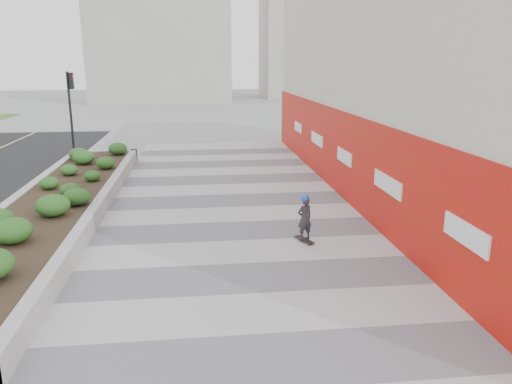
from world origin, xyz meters
TOP-DOWN VIEW (x-y plane):
  - ground at (0.00, 0.00)m, footprint 160.00×160.00m
  - walkway at (0.00, 3.00)m, footprint 8.00×36.00m
  - building at (6.98, 8.98)m, footprint 6.04×24.08m
  - planter at (-5.50, 7.00)m, footprint 3.00×18.00m
  - traffic_signal_near at (-7.23, 17.50)m, footprint 0.33×0.28m
  - distant_bldg_north_l at (-5.00, 55.00)m, footprint 16.00×12.00m
  - distant_bldg_north_r at (15.00, 60.00)m, footprint 14.00×10.00m
  - manhole_cover at (0.50, 3.00)m, footprint 0.44×0.44m
  - skateboarder at (1.68, 3.89)m, footprint 0.50×0.74m

SIDE VIEW (x-z plane):
  - ground at x=0.00m, z-range 0.00..0.00m
  - manhole_cover at x=0.50m, z-range 0.00..0.01m
  - walkway at x=0.00m, z-range 0.00..0.01m
  - planter at x=-5.50m, z-range -0.03..0.87m
  - skateboarder at x=1.68m, z-range 0.01..1.33m
  - traffic_signal_near at x=-7.23m, z-range 0.66..4.86m
  - building at x=6.98m, z-range -0.02..7.98m
  - distant_bldg_north_l at x=-5.00m, z-range 0.00..20.00m
  - distant_bldg_north_r at x=15.00m, z-range 0.00..24.00m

